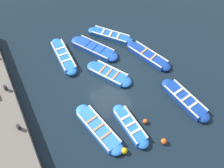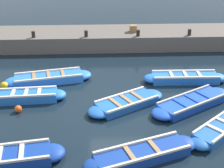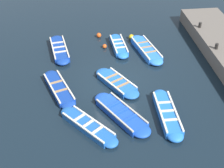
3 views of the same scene
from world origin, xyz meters
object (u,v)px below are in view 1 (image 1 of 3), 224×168
(boat_broadside, at_px, (64,56))
(boat_end_of_row, at_px, (130,126))
(buoy_white_drifting, at_px, (124,151))
(buoy_yellow_far, at_px, (145,121))
(boat_far_corner, at_px, (185,100))
(bollard_mid_north, at_px, (6,88))
(boat_bow_out, at_px, (109,74))
(boat_centre, at_px, (110,36))
(boat_inner_gap, at_px, (94,48))
(bollard_mid_south, at_px, (19,127))
(boat_near_quay, at_px, (99,129))
(buoy_orange_near, at_px, (164,141))
(boat_outer_left, at_px, (148,56))

(boat_broadside, distance_m, boat_end_of_row, 6.99)
(boat_end_of_row, height_order, buoy_white_drifting, boat_end_of_row)
(boat_broadside, height_order, buoy_yellow_far, boat_broadside)
(boat_far_corner, bearing_deg, bollard_mid_north, -28.60)
(boat_broadside, distance_m, boat_bow_out, 3.53)
(boat_centre, height_order, boat_end_of_row, boat_end_of_row)
(boat_inner_gap, bearing_deg, boat_broadside, -7.25)
(bollard_mid_north, relative_size, bollard_mid_south, 1.00)
(bollard_mid_north, bearing_deg, boat_centre, -165.61)
(boat_broadside, bearing_deg, buoy_yellow_far, 108.78)
(boat_near_quay, relative_size, bollard_mid_south, 11.42)
(boat_near_quay, relative_size, buoy_orange_near, 12.20)
(boat_centre, xyz_separation_m, buoy_yellow_far, (1.49, 7.36, -0.01))
(boat_inner_gap, distance_m, buoy_yellow_far, 6.69)
(boat_far_corner, xyz_separation_m, boat_bow_out, (3.21, -3.98, -0.03))
(boat_outer_left, bearing_deg, boat_broadside, -26.80)
(boat_bow_out, bearing_deg, boat_outer_left, -176.69)
(buoy_white_drifting, bearing_deg, boat_end_of_row, -131.73)
(boat_near_quay, xyz_separation_m, buoy_white_drifting, (-0.66, 1.82, -0.00))
(boat_centre, bearing_deg, boat_broadside, 5.73)
(boat_far_corner, distance_m, boat_centre, 7.35)
(boat_outer_left, height_order, boat_near_quay, boat_near_quay)
(boat_end_of_row, bearing_deg, buoy_white_drifting, 48.27)
(boat_far_corner, height_order, buoy_white_drifting, boat_far_corner)
(boat_inner_gap, bearing_deg, bollard_mid_north, 12.29)
(boat_outer_left, distance_m, buoy_white_drifting, 7.20)
(boat_broadside, height_order, boat_end_of_row, boat_end_of_row)
(boat_bow_out, height_order, boat_end_of_row, boat_end_of_row)
(boat_bow_out, xyz_separation_m, bollard_mid_south, (6.24, 1.73, 0.91))
(boat_bow_out, xyz_separation_m, buoy_yellow_far, (-0.27, 4.13, -0.01))
(boat_far_corner, xyz_separation_m, bollard_mid_north, (9.45, -5.15, 0.88))
(boat_outer_left, bearing_deg, buoy_orange_near, 65.71)
(boat_bow_out, bearing_deg, boat_near_quay, 54.89)
(boat_broadside, distance_m, boat_centre, 3.88)
(boat_broadside, height_order, boat_outer_left, boat_broadside)
(boat_centre, xyz_separation_m, boat_end_of_row, (2.41, 7.22, 0.03))
(boat_end_of_row, bearing_deg, buoy_orange_near, 125.03)
(boat_end_of_row, bearing_deg, boat_inner_gap, -96.68)
(boat_outer_left, bearing_deg, boat_inner_gap, -37.95)
(boat_near_quay, bearing_deg, boat_inner_gap, -112.64)
(boat_inner_gap, bearing_deg, buoy_white_drifting, 76.88)
(boat_centre, relative_size, boat_inner_gap, 0.85)
(boat_near_quay, bearing_deg, boat_broadside, -92.28)
(boat_inner_gap, bearing_deg, boat_far_corner, 115.33)
(boat_far_corner, bearing_deg, boat_end_of_row, 0.26)
(bollard_mid_north, height_order, bollard_mid_south, same)
(boat_centre, distance_m, boat_near_quay, 7.74)
(boat_far_corner, bearing_deg, buoy_yellow_far, 2.91)
(boat_near_quay, xyz_separation_m, buoy_orange_near, (-2.86, 2.33, -0.01))
(boat_near_quay, xyz_separation_m, buoy_yellow_far, (-2.62, 0.79, -0.04))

